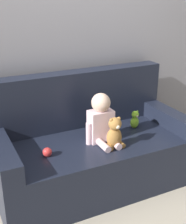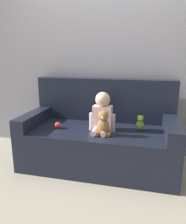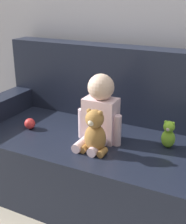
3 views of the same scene
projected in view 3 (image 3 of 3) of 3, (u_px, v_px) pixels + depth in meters
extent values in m
plane|color=#B7AD99|center=(96.00, 192.00, 2.29)|extent=(12.00, 12.00, 0.00)
cube|color=#93939E|center=(129.00, 3.00, 2.26)|extent=(8.00, 0.05, 2.60)
cube|color=black|center=(97.00, 165.00, 2.21)|extent=(1.79, 0.88, 0.47)
cube|color=black|center=(118.00, 83.00, 2.31)|extent=(1.79, 0.18, 0.55)
cube|color=black|center=(3.00, 106.00, 2.44)|extent=(0.16, 0.88, 0.15)
cube|color=silver|center=(101.00, 120.00, 2.01)|extent=(0.21, 0.14, 0.29)
sphere|color=beige|center=(101.00, 87.00, 1.93)|extent=(0.17, 0.17, 0.17)
cylinder|color=silver|center=(82.00, 143.00, 1.94)|extent=(0.06, 0.18, 0.06)
cylinder|color=silver|center=(97.00, 147.00, 1.90)|extent=(0.06, 0.18, 0.06)
cylinder|color=silver|center=(82.00, 123.00, 2.06)|extent=(0.05, 0.05, 0.20)
cylinder|color=silver|center=(117.00, 130.00, 1.95)|extent=(0.05, 0.05, 0.20)
ellipsoid|color=#AD7A3D|center=(95.00, 138.00, 1.87)|extent=(0.13, 0.11, 0.18)
sphere|color=#AD7A3D|center=(95.00, 119.00, 1.82)|extent=(0.11, 0.11, 0.11)
sphere|color=#AD7A3D|center=(89.00, 111.00, 1.82)|extent=(0.03, 0.03, 0.03)
sphere|color=#AD7A3D|center=(100.00, 113.00, 1.79)|extent=(0.03, 0.03, 0.03)
sphere|color=beige|center=(91.00, 123.00, 1.78)|extent=(0.04, 0.04, 0.04)
cylinder|color=#AD7A3D|center=(85.00, 148.00, 1.90)|extent=(0.04, 0.07, 0.04)
cylinder|color=#AD7A3D|center=(102.00, 152.00, 1.85)|extent=(0.04, 0.07, 0.04)
ellipsoid|color=#8CD133|center=(168.00, 139.00, 1.94)|extent=(0.09, 0.07, 0.12)
sphere|color=#8CD133|center=(169.00, 127.00, 1.90)|extent=(0.07, 0.07, 0.07)
sphere|color=#8CD133|center=(166.00, 122.00, 1.90)|extent=(0.02, 0.02, 0.02)
sphere|color=#8CD133|center=(173.00, 123.00, 1.88)|extent=(0.02, 0.02, 0.02)
sphere|color=beige|center=(168.00, 129.00, 1.88)|extent=(0.02, 0.02, 0.02)
sphere|color=red|center=(30.00, 124.00, 2.21)|extent=(0.08, 0.08, 0.08)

